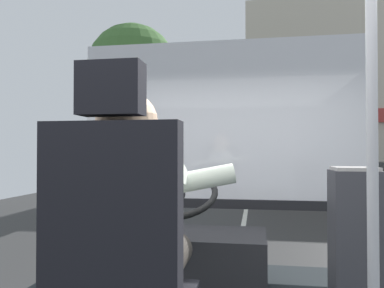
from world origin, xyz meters
The scene contains 11 objects.
ground centered at (0.00, 8.80, -0.02)m, with size 18.00×44.00×0.06m.
driver_seat centered at (-0.18, -0.41, 1.35)m, with size 0.48×0.48×1.27m.
bus_driver centered at (-0.18, -0.28, 1.52)m, with size 0.80×0.60×0.79m.
steering_console centered at (-0.18, 0.90, 1.05)m, with size 1.10×0.99×0.85m.
handrail_pole centered at (0.76, -0.11, 1.80)m, with size 0.04×0.04×1.96m.
fare_box centered at (0.86, 0.59, 1.26)m, with size 0.26×0.26×0.88m.
windshield_panel centered at (0.00, 1.62, 1.87)m, with size 2.50×0.08×1.48m.
street_tree centered at (-3.45, 9.52, 4.29)m, with size 2.73×2.73×5.70m.
shop_building centered at (6.50, 18.51, 4.38)m, with size 13.31×5.29×8.76m.
parked_car_white centered at (5.15, 15.81, 0.66)m, with size 1.96×4.05×1.28m.
parked_car_silver centered at (5.26, 21.41, 0.76)m, with size 1.99×4.34×1.48m.
Camera 1 is at (0.30, -1.73, 1.79)m, focal length 35.66 mm.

